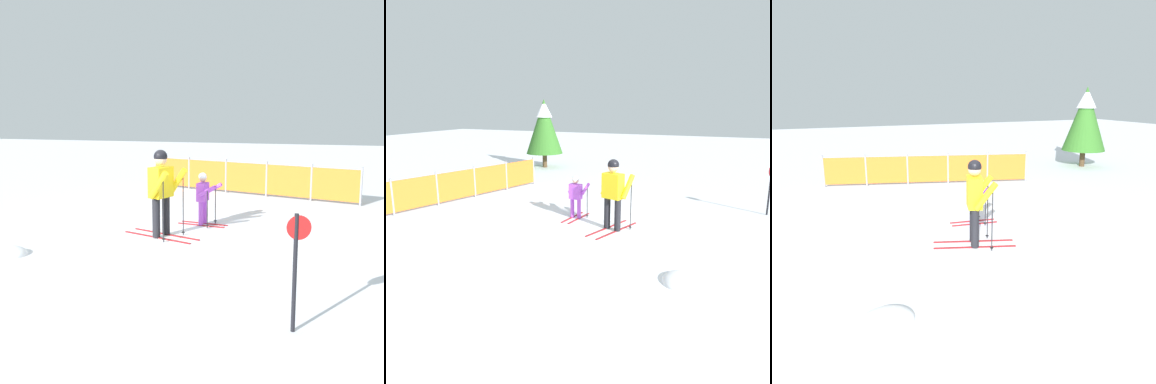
{
  "view_description": "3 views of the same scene",
  "coord_description": "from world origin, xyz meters",
  "views": [
    {
      "loc": [
        3.34,
        -8.77,
        2.51
      ],
      "look_at": [
        0.53,
        0.6,
        0.88
      ],
      "focal_mm": 45.0,
      "sensor_mm": 36.0,
      "label": 1
    },
    {
      "loc": [
        -8.49,
        -2.5,
        3.05
      ],
      "look_at": [
        -0.12,
        1.08,
        0.91
      ],
      "focal_mm": 35.0,
      "sensor_mm": 36.0,
      "label": 2
    },
    {
      "loc": [
        -2.98,
        -6.33,
        3.02
      ],
      "look_at": [
        0.17,
        1.16,
        0.87
      ],
      "focal_mm": 35.0,
      "sensor_mm": 36.0,
      "label": 3
    }
  ],
  "objects": [
    {
      "name": "safety_fence",
      "position": [
        0.73,
        5.67,
        0.53
      ],
      "size": [
        6.67,
        1.91,
        1.06
      ],
      "rotation": [
        0.0,
        0.0,
        -0.27
      ],
      "color": "gray",
      "rests_on": "ground_plane"
    },
    {
      "name": "conifer_far",
      "position": [
        7.77,
        6.24,
        2.04
      ],
      "size": [
        1.78,
        1.78,
        3.3
      ],
      "color": "#4C3823",
      "rests_on": "ground_plane"
    },
    {
      "name": "snow_mound",
      "position": [
        -2.22,
        -1.79,
        0.0
      ],
      "size": [
        0.78,
        0.66,
        0.31
      ],
      "primitive_type": "ellipsoid",
      "color": "white",
      "rests_on": "ground_plane"
    },
    {
      "name": "skier_adult",
      "position": [
        0.01,
        0.2,
        1.05
      ],
      "size": [
        1.7,
        0.92,
        1.77
      ],
      "rotation": [
        0.0,
        0.0,
        -0.32
      ],
      "color": "maroon",
      "rests_on": "ground_plane"
    },
    {
      "name": "skier_child",
      "position": [
        0.55,
        1.43,
        0.7
      ],
      "size": [
        1.14,
        0.55,
        1.19
      ],
      "rotation": [
        0.0,
        0.0,
        -0.13
      ],
      "color": "maroon",
      "rests_on": "ground_plane"
    },
    {
      "name": "ground_plane",
      "position": [
        0.0,
        0.0,
        0.0
      ],
      "size": [
        60.0,
        60.0,
        0.0
      ],
      "primitive_type": "plane",
      "color": "white"
    },
    {
      "name": "trail_marker",
      "position": [
        2.96,
        -3.42,
        0.86
      ],
      "size": [
        0.27,
        0.11,
        1.39
      ],
      "color": "black",
      "rests_on": "ground_plane"
    }
  ]
}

